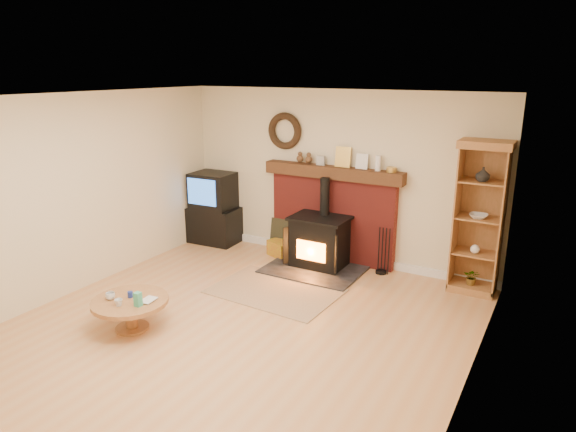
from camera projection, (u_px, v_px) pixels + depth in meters
The scene contains 11 objects.
ground at pixel (232, 332), 5.82m from camera, with size 5.50×5.50×0.00m, color tan.
room_shell at pixel (231, 183), 5.43m from camera, with size 5.02×5.52×2.61m.
chimney_breast at pixel (332, 210), 7.83m from camera, with size 2.20×0.22×1.78m.
wood_stove at pixel (319, 243), 7.63m from camera, with size 1.40×1.00×1.34m.
area_rug at pixel (275, 291), 6.89m from camera, with size 1.65×1.14×0.01m, color brown.
tv_unit at pixel (214, 209), 8.72m from camera, with size 0.85×0.62×1.21m.
curio_cabinet at pixel (479, 218), 6.66m from camera, with size 0.65×0.47×2.02m.
firelog_box at pixel (280, 249), 8.16m from camera, with size 0.39×0.24×0.24m, color #B2BF0C.
leaning_painting at pixel (283, 236), 8.25m from camera, with size 0.46×0.03×0.56m, color black.
fire_tools at pixel (382, 263), 7.45m from camera, with size 0.19×0.16×0.70m.
coffee_table at pixel (130, 305), 5.81m from camera, with size 0.86×0.86×0.53m.
Camera 1 is at (3.12, -4.24, 2.88)m, focal length 32.00 mm.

